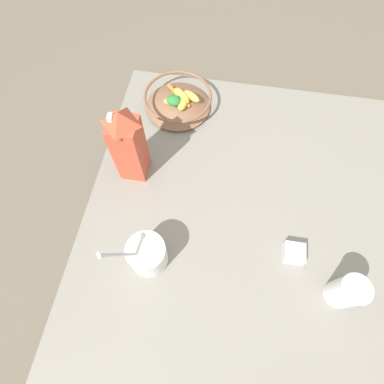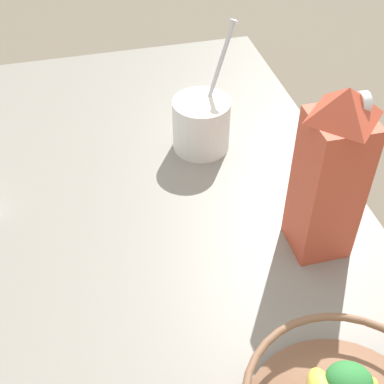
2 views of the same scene
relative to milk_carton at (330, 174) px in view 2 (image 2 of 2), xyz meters
name	(u,v)px [view 2 (image 2 of 2)]	position (x,y,z in m)	size (l,w,h in m)	color
ground_plane	(27,253)	(0.13, 0.45, -0.19)	(6.00, 6.00, 0.00)	#665B4C
countertop	(24,244)	(0.13, 0.45, -0.16)	(1.15, 1.15, 0.04)	gray
milk_carton	(330,174)	(0.00, 0.00, 0.00)	(0.08, 0.08, 0.28)	#CC4C33
yogurt_tub	(201,122)	(0.29, 0.11, -0.09)	(0.12, 0.14, 0.23)	white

